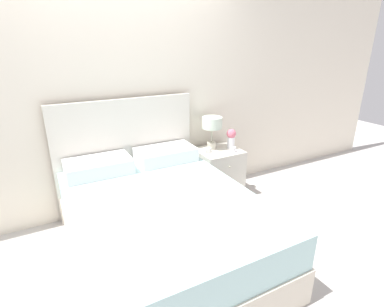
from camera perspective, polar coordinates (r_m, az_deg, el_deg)
name	(u,v)px	position (r m, az deg, el deg)	size (l,w,h in m)	color
ground_plane	(131,205)	(3.57, -11.54, -9.59)	(12.00, 12.00, 0.00)	#BCB7B2
wall_back	(120,90)	(3.20, -13.60, 11.59)	(8.00, 0.06, 2.60)	silver
bed	(160,220)	(2.67, -6.20, -12.53)	(1.48, 1.95, 1.23)	beige
nightstand	(218,173)	(3.62, 4.99, -3.65)	(0.50, 0.46, 0.58)	silver
table_lamp	(212,126)	(3.47, 3.85, 5.33)	(0.23, 0.23, 0.38)	beige
flower_vase	(231,138)	(3.55, 7.48, 3.03)	(0.11, 0.11, 0.24)	white
teacup	(233,150)	(3.45, 7.82, 0.67)	(0.11, 0.11, 0.06)	white
alarm_clock	(208,150)	(3.42, 2.98, 0.64)	(0.08, 0.05, 0.06)	white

